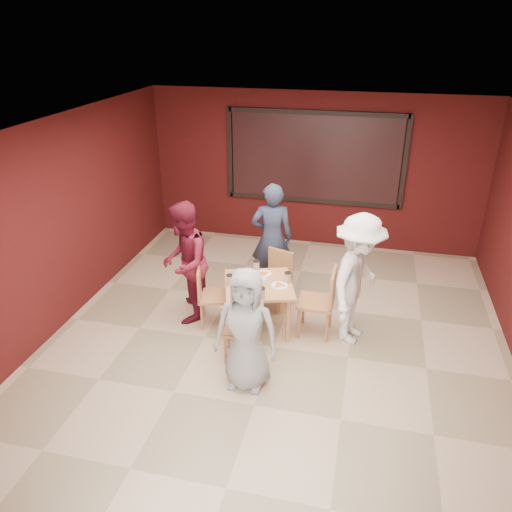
% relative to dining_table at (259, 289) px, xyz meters
% --- Properties ---
extents(floor, '(7.00, 7.00, 0.00)m').
position_rel_dining_table_xyz_m(floor, '(0.30, -0.39, -0.62)').
color(floor, '#CBAE8D').
rests_on(floor, ground).
extents(window_blinds, '(3.00, 0.02, 1.50)m').
position_rel_dining_table_xyz_m(window_blinds, '(0.30, 3.06, 1.03)').
color(window_blinds, black).
extents(dining_table, '(1.12, 1.12, 0.86)m').
position_rel_dining_table_xyz_m(dining_table, '(0.00, 0.00, 0.00)').
color(dining_table, tan).
rests_on(dining_table, floor).
extents(chair_front, '(0.46, 0.46, 0.83)m').
position_rel_dining_table_xyz_m(chair_front, '(-0.08, -0.75, -0.15)').
color(chair_front, '#A3733F').
rests_on(chair_front, floor).
extents(chair_back, '(0.53, 0.53, 0.85)m').
position_rel_dining_table_xyz_m(chair_back, '(0.11, 0.69, -0.14)').
color(chair_back, '#A3733F').
rests_on(chair_back, floor).
extents(chair_left, '(0.52, 0.52, 0.87)m').
position_rel_dining_table_xyz_m(chair_left, '(-0.70, -0.03, -0.13)').
color(chair_left, '#A3733F').
rests_on(chair_left, floor).
extents(chair_right, '(0.48, 0.48, 0.97)m').
position_rel_dining_table_xyz_m(chair_right, '(0.85, 0.07, -0.08)').
color(chair_right, '#A3733F').
rests_on(chair_right, floor).
extents(diner_front, '(0.74, 0.49, 1.50)m').
position_rel_dining_table_xyz_m(diner_front, '(0.13, -1.16, 0.13)').
color(diner_front, '#979797').
rests_on(diner_front, floor).
extents(diner_back, '(0.71, 0.54, 1.74)m').
position_rel_dining_table_xyz_m(diner_back, '(-0.06, 1.15, 0.25)').
color(diner_back, '#2B334C').
rests_on(diner_back, floor).
extents(diner_left, '(0.81, 0.96, 1.73)m').
position_rel_dining_table_xyz_m(diner_left, '(-1.06, 0.06, 0.24)').
color(diner_left, maroon).
rests_on(diner_left, floor).
extents(diner_right, '(0.96, 1.29, 1.77)m').
position_rel_dining_table_xyz_m(diner_right, '(1.28, 0.07, 0.26)').
color(diner_right, white).
rests_on(diner_right, floor).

